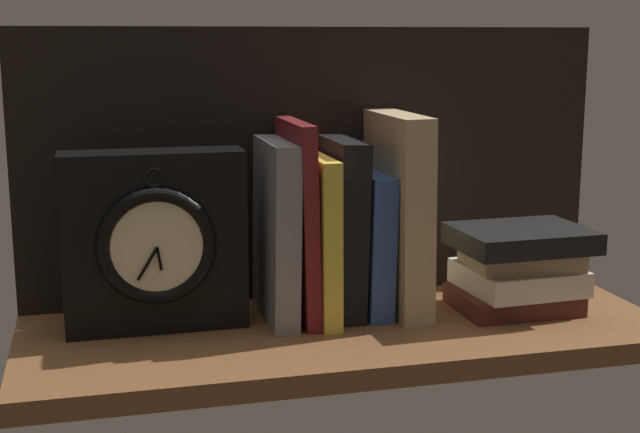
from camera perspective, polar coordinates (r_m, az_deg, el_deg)
The scene contains 10 objects.
ground_plane at distance 109.38cm, azimuth 1.65°, elevation -7.53°, with size 77.34×29.36×2.50cm, color brown.
back_panel at distance 118.22cm, azimuth -0.19°, elevation 3.37°, with size 77.34×1.20×35.44cm, color black.
book_gray_chess at distance 109.19cm, azimuth -2.82°, elevation -0.90°, with size 3.05×14.81×22.00cm, color gray.
book_maroon_dawkins at distance 109.52cm, azimuth -1.43°, elevation -0.23°, with size 1.80×15.34×24.32cm, color maroon.
book_yellow_seinlanguage at distance 110.49cm, azimuth -0.25°, elevation -1.22°, with size 2.26×16.65×20.17cm, color gold.
book_black_skeptic at distance 111.12cm, azimuth 1.37°, elevation -0.70°, with size 3.61×12.27×21.91cm, color black.
book_blue_modern at distance 112.60cm, azimuth 3.14°, elevation -1.65°, with size 3.02×12.91×17.69cm, color #2D4C8E.
book_tan_shortstories at distance 113.02cm, azimuth 4.98°, elevation 0.24°, with size 3.94×16.36×24.90cm, color tan.
framed_clock at distance 106.81cm, azimuth -10.47°, elevation -1.56°, with size 21.23×7.65×21.23cm.
book_stack_side at distance 116.25cm, azimuth 12.50°, elevation -3.17°, with size 16.63×14.29×10.79cm.
Camera 1 is at (-28.85, -99.37, 34.20)cm, focal length 50.28 mm.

